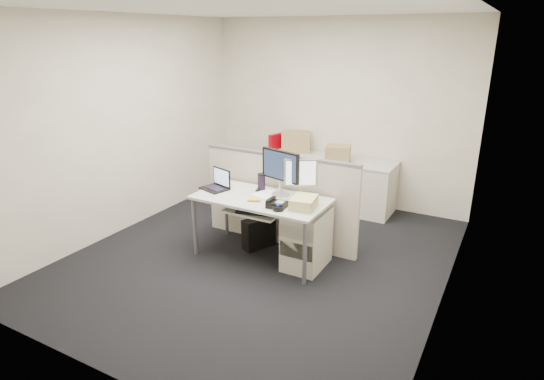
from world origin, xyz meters
The scene contains 29 objects.
floor centered at (0.00, 0.00, -0.01)m, with size 4.00×4.50×0.01m, color black.
ceiling centered at (0.00, 0.00, 2.70)m, with size 4.00×4.50×0.01m, color white.
wall_back centered at (0.00, 2.25, 1.35)m, with size 4.00×0.02×2.70m, color beige.
wall_front centered at (0.00, -2.25, 1.35)m, with size 4.00×0.02×2.70m, color beige.
wall_left centered at (-2.00, 0.00, 1.35)m, with size 0.02×4.50×2.70m, color beige.
wall_right centered at (2.00, 0.00, 1.35)m, with size 0.02×4.50×2.70m, color beige.
desk centered at (0.00, 0.00, 0.66)m, with size 1.50×0.75×0.73m.
keyboard_tray centered at (0.00, -0.18, 0.62)m, with size 0.62×0.32×0.02m, color beige.
drawer_pedestal centered at (0.55, 0.05, 0.33)m, with size 0.40×0.55×0.65m, color beige.
cubicle_partition centered at (0.00, 0.45, 0.55)m, with size 2.00×0.06×1.10m, color beige.
back_counter centered at (0.00, 1.93, 0.36)m, with size 2.00×0.60×0.72m, color beige.
monitor_main centered at (0.15, 0.18, 0.99)m, with size 0.52×0.20×0.52m, color black.
monitor_small centered at (0.40, 0.18, 0.95)m, with size 0.37×0.18×0.45m, color #B7B7BC.
laptop centered at (-0.62, -0.02, 0.85)m, with size 0.31×0.23×0.23m, color black.
trackball centered at (0.35, -0.25, 0.75)m, with size 0.12×0.12×0.05m, color black.
desk_phone centered at (0.30, -0.18, 0.76)m, with size 0.20×0.16×0.06m, color black.
paper_stack centered at (0.01, 0.12, 0.74)m, with size 0.23×0.29×0.01m, color white.
sticky_pad centered at (0.18, 0.00, 0.74)m, with size 0.09×0.09×0.01m, color yellow.
travel_mug centered at (-0.12, 0.22, 0.82)m, with size 0.09×0.09×0.19m, color black.
banana centered at (0.00, -0.15, 0.75)m, with size 0.16×0.04×0.04m, color yellow.
cellphone centered at (-0.15, 0.20, 0.74)m, with size 0.05×0.10×0.01m, color black.
manila_folders centered at (0.55, -0.05, 0.79)m, with size 0.24×0.31×0.12m, color #C5BB7C.
keyboard centered at (0.05, -0.22, 0.64)m, with size 0.40×0.14×0.02m, color black.
pc_tower_desk centered at (-0.15, 0.20, 0.19)m, with size 0.16×0.40×0.37m, color black.
pc_tower_spare_dark centered at (-1.05, 1.63, 0.19)m, with size 0.17×0.41×0.39m, color black.
pc_tower_spare_silver centered at (-1.70, 1.94, 0.21)m, with size 0.18×0.45×0.42m, color #B7B7BC.
cardboard_box_left centered at (-0.56, 2.05, 0.88)m, with size 0.43×0.32×0.32m, color olive.
cardboard_box_right centered at (0.21, 1.81, 0.84)m, with size 0.34×0.27×0.25m, color olive.
red_binder centered at (-0.90, 2.03, 0.85)m, with size 0.06×0.28×0.26m, color #94000A.
Camera 1 is at (2.40, -4.11, 2.46)m, focal length 30.00 mm.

